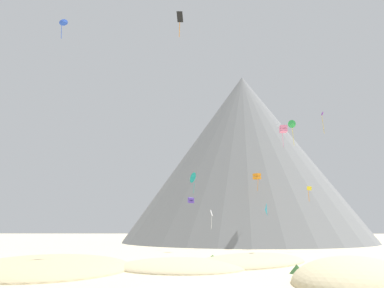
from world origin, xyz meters
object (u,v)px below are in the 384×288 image
Objects in this scene: kite_teal_mid at (193,178)px; kite_indigo_low at (191,200)px; bush_far_left at (284,260)px; kite_orange_mid at (257,176)px; bush_mid_center at (237,263)px; kite_white_low at (211,216)px; bush_ridge_crest at (297,269)px; kite_black_high at (180,19)px; kite_yellow_low at (309,190)px; kite_pink_mid at (283,129)px; kite_cyan_low at (266,210)px; rock_massif at (251,161)px; bush_far_right at (213,259)px; kite_violet_high at (323,119)px; kite_blue_high at (63,22)px; kite_green_high at (292,124)px.

kite_indigo_low is at bearing 24.85° from kite_teal_mid.
kite_orange_mid is (1.55, 33.94, 15.36)m from bush_far_left.
bush_mid_center is 38.34m from kite_white_low.
bush_mid_center is at bearing -135.49° from bush_far_left.
kite_black_high is at bearing 141.15° from bush_ridge_crest.
kite_teal_mid is at bearing -118.19° from kite_orange_mid.
kite_yellow_low is 0.67× the size of kite_pink_mid.
bush_far_left is 27.22m from kite_indigo_low.
kite_orange_mid reaches higher than kite_teal_mid.
kite_cyan_low is (-7.37, -20.79, -16.64)m from kite_pink_mid.
kite_yellow_low is (5.77, -41.70, -12.38)m from rock_massif.
bush_far_right is 0.50× the size of kite_violet_high.
bush_ridge_crest is at bearing 75.60° from kite_white_low.
kite_black_high is 3.07× the size of kite_indigo_low.
kite_white_low is at bearing 134.78° from kite_teal_mid.
bush_mid_center is at bearing -56.31° from kite_orange_mid.
bush_far_left is 0.65× the size of kite_cyan_low.
rock_massif is 24.77× the size of kite_orange_mid.
bush_far_left is 46.10m from kite_blue_high.
bush_far_left is at bearing 67.69° from kite_cyan_low.
kite_yellow_low reaches higher than kite_white_low.
kite_black_high is (-14.01, -2.30, 34.21)m from bush_far_left.
kite_blue_high is 40.03m from kite_cyan_low.
kite_green_high is (19.68, 36.19, 27.40)m from bush_far_right.
bush_mid_center is 75.60m from rock_massif.
kite_violet_high is at bearing 35.03° from kite_pink_mid.
rock_massif is at bearing -135.82° from kite_white_low.
rock_massif is 43.88m from kite_yellow_low.
kite_cyan_low reaches higher than bush_ridge_crest.
kite_green_high reaches higher than kite_orange_mid.
bush_far_right is at bearing -67.02° from kite_yellow_low.
kite_black_high is (-15.55, -36.24, 18.85)m from kite_orange_mid.
bush_far_left is 37.28m from kite_orange_mid.
bush_ridge_crest is at bearing -53.48° from bush_far_right.
kite_green_high reaches higher than kite_cyan_low.
kite_indigo_low is (-17.26, -42.30, -14.32)m from rock_massif.
bush_far_right is at bearing 64.45° from kite_white_low.
bush_ridge_crest is 49.04m from kite_orange_mid.
kite_blue_high reaches higher than bush_ridge_crest.
bush_far_right is 48.36m from kite_violet_high.
kite_violet_high reaches higher than kite_indigo_low.
kite_cyan_low reaches higher than bush_far_right.
bush_far_right is 0.59× the size of kite_black_high.
bush_far_right is 14.01m from bush_ridge_crest.
kite_violet_high is at bearing 68.11° from bush_ridge_crest.
rock_massif reaches higher than kite_pink_mid.
kite_white_low reaches higher than bush_far_left.
kite_white_low is at bearing 88.80° from bush_far_right.
kite_pink_mid is 0.90× the size of kite_violet_high.
kite_black_high is (-4.48, -0.94, 33.93)m from bush_far_right.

